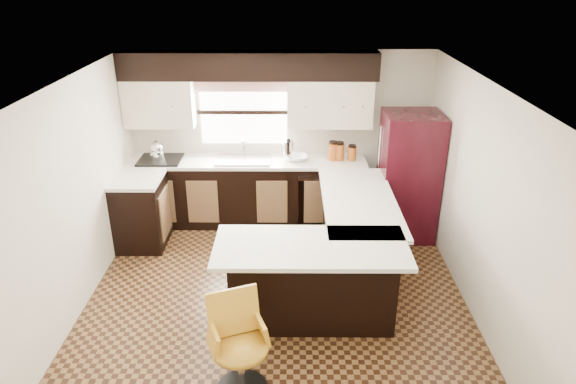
{
  "coord_description": "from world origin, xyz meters",
  "views": [
    {
      "loc": [
        0.16,
        -4.76,
        3.45
      ],
      "look_at": [
        0.13,
        0.45,
        1.11
      ],
      "focal_mm": 32.0,
      "sensor_mm": 36.0,
      "label": 1
    }
  ],
  "objects_px": {
    "peninsula_long": "(353,237)",
    "peninsula_return": "(312,283)",
    "refrigerator": "(408,176)",
    "bar_chair": "(240,349)"
  },
  "relations": [
    {
      "from": "peninsula_long",
      "to": "peninsula_return",
      "type": "distance_m",
      "value": 1.11
    },
    {
      "from": "refrigerator",
      "to": "peninsula_return",
      "type": "bearing_deg",
      "value": -125.37
    },
    {
      "from": "peninsula_return",
      "to": "refrigerator",
      "type": "relative_size",
      "value": 0.96
    },
    {
      "from": "bar_chair",
      "to": "peninsula_long",
      "type": "bearing_deg",
      "value": 38.33
    },
    {
      "from": "refrigerator",
      "to": "bar_chair",
      "type": "bearing_deg",
      "value": -124.49
    },
    {
      "from": "peninsula_long",
      "to": "bar_chair",
      "type": "height_order",
      "value": "bar_chair"
    },
    {
      "from": "peninsula_return",
      "to": "bar_chair",
      "type": "xyz_separation_m",
      "value": [
        -0.64,
        -1.0,
        0.01
      ]
    },
    {
      "from": "peninsula_return",
      "to": "bar_chair",
      "type": "distance_m",
      "value": 1.19
    },
    {
      "from": "peninsula_long",
      "to": "bar_chair",
      "type": "xyz_separation_m",
      "value": [
        -1.17,
        -1.97,
        0.01
      ]
    },
    {
      "from": "peninsula_return",
      "to": "bar_chair",
      "type": "bearing_deg",
      "value": -122.79
    }
  ]
}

